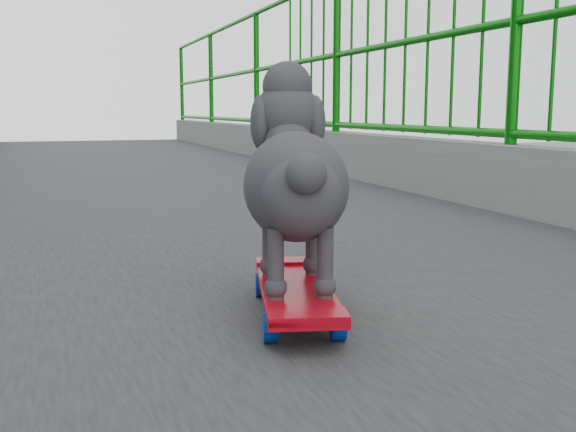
# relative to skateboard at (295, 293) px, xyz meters

# --- Properties ---
(skateboard) EXTENTS (0.28, 0.55, 0.07)m
(skateboard) POSITION_rel_skateboard_xyz_m (0.00, 0.00, 0.00)
(skateboard) COLOR red
(skateboard) RESTS_ON footbridge
(poodle) EXTENTS (0.31, 0.54, 0.46)m
(poodle) POSITION_rel_skateboard_xyz_m (0.01, 0.03, 0.26)
(poodle) COLOR #2F2D33
(poodle) RESTS_ON skateboard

